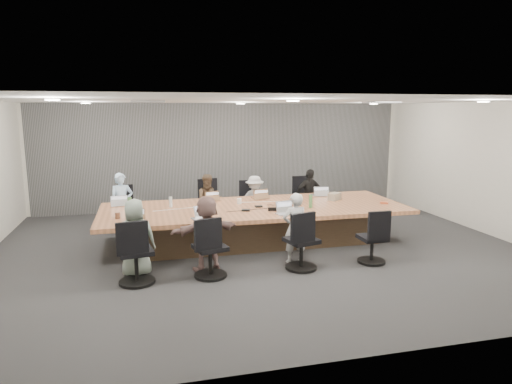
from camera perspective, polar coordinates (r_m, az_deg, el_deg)
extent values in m
cube|color=#2E2E30|center=(8.81, 0.63, -7.19)|extent=(10.00, 8.00, 0.00)
cube|color=white|center=(8.40, 0.67, 11.34)|extent=(10.00, 8.00, 0.00)
cube|color=beige|center=(12.37, -4.03, 4.52)|extent=(10.00, 0.00, 2.80)
cube|color=beige|center=(4.80, 12.78, -5.09)|extent=(10.00, 0.00, 2.80)
cube|color=beige|center=(10.87, 27.11, 2.59)|extent=(0.00, 8.00, 2.80)
cube|color=slate|center=(12.29, -3.96, 4.48)|extent=(9.80, 0.04, 2.80)
cube|color=#4C3826|center=(9.18, -0.15, -4.32)|extent=(4.80, 1.40, 0.66)
cube|color=#B8734A|center=(9.09, -0.15, -2.06)|extent=(6.00, 2.20, 0.08)
imported|color=#AACDED|center=(10.19, -16.42, -1.38)|extent=(0.51, 0.37, 1.31)
cube|color=#B2B2B7|center=(9.63, -16.57, -1.50)|extent=(0.34, 0.25, 0.02)
imported|color=brown|center=(10.28, -5.88, -1.17)|extent=(0.59, 0.46, 1.22)
cube|color=#8C6647|center=(9.72, -5.44, -1.00)|extent=(0.34, 0.27, 0.02)
imported|color=#9F9F9F|center=(10.48, -0.18, -1.09)|extent=(0.75, 0.44, 1.15)
cube|color=#8C6647|center=(9.92, 0.57, -0.72)|extent=(0.38, 0.30, 0.02)
imported|color=black|center=(10.85, 6.64, -0.45)|extent=(0.77, 0.38, 1.26)
cube|color=#B2B2B7|center=(10.33, 7.72, -0.37)|extent=(0.36, 0.26, 0.02)
imported|color=gray|center=(7.55, -14.82, -5.55)|extent=(0.62, 0.41, 1.26)
cube|color=#8C6647|center=(8.06, -14.81, -3.69)|extent=(0.32, 0.23, 0.02)
imported|color=#7F5E5A|center=(7.61, -6.16, -5.12)|extent=(1.23, 0.66, 1.26)
cube|color=#B2B2B7|center=(8.11, -6.71, -3.31)|extent=(0.41, 0.33, 0.02)
imported|color=#B2B2B2|center=(7.96, 4.88, -4.50)|extent=(0.47, 0.32, 1.24)
cube|color=#B2B2B7|center=(8.43, 3.69, -2.73)|extent=(0.36, 0.27, 0.02)
cylinder|color=#477C44|center=(8.93, -15.51, -1.51)|extent=(0.09, 0.09, 0.28)
cylinder|color=#477C44|center=(9.02, 6.85, -1.15)|extent=(0.09, 0.09, 0.25)
cylinder|color=silver|center=(9.15, -10.62, -1.23)|extent=(0.07, 0.07, 0.21)
cylinder|color=white|center=(9.34, -2.11, -1.14)|extent=(0.11, 0.11, 0.11)
cylinder|color=white|center=(10.02, 10.23, -0.50)|extent=(0.11, 0.11, 0.11)
cylinder|color=brown|center=(8.45, -16.91, -2.81)|extent=(0.11, 0.11, 0.11)
cube|color=black|center=(8.68, -1.27, -2.29)|extent=(0.18, 0.15, 0.03)
cube|color=black|center=(9.02, 0.33, -1.81)|extent=(0.15, 0.10, 0.03)
cube|color=black|center=(8.69, 2.11, -2.16)|extent=(0.18, 0.08, 0.07)
cube|color=gray|center=(9.85, 9.78, -0.56)|extent=(0.33, 0.31, 0.15)
cube|color=#C3502A|center=(9.72, 15.74, -1.29)|extent=(0.19, 0.17, 0.04)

